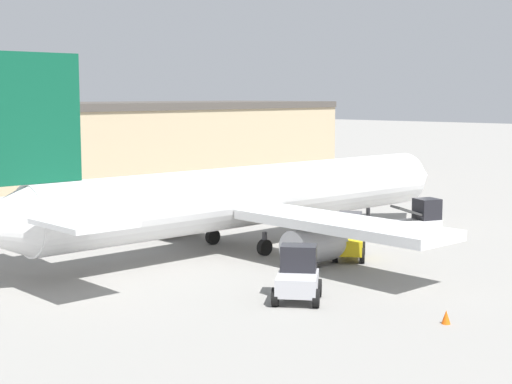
% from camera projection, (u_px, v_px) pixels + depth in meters
% --- Properties ---
extents(ground_plane, '(400.00, 400.00, 0.00)m').
position_uv_depth(ground_plane, '(256.00, 246.00, 46.39)').
color(ground_plane, gray).
extents(terminal_building, '(60.84, 16.62, 8.16)m').
position_uv_depth(terminal_building, '(81.00, 145.00, 76.37)').
color(terminal_building, tan).
rests_on(terminal_building, ground_plane).
extents(airplane, '(35.66, 28.14, 10.85)m').
position_uv_depth(airplane, '(244.00, 197.00, 45.38)').
color(airplane, silver).
rests_on(airplane, ground_plane).
extents(ground_crew_worker, '(0.36, 0.36, 1.62)m').
position_uv_depth(ground_crew_worker, '(438.00, 217.00, 51.83)').
color(ground_crew_worker, '#1E2338').
rests_on(ground_crew_worker, ground_plane).
extents(baggage_tug, '(3.61, 3.19, 2.39)m').
position_uv_depth(baggage_tug, '(350.00, 238.00, 43.15)').
color(baggage_tug, yellow).
rests_on(baggage_tug, ground_plane).
extents(belt_loader_truck, '(3.40, 2.79, 2.52)m').
position_uv_depth(belt_loader_truck, '(418.00, 221.00, 48.45)').
color(belt_loader_truck, silver).
rests_on(belt_loader_truck, ground_plane).
extents(pushback_tug, '(3.28, 3.13, 2.35)m').
position_uv_depth(pushback_tug, '(298.00, 276.00, 34.12)').
color(pushback_tug, '#B2B2B7').
rests_on(pushback_tug, ground_plane).
extents(safety_cone_near, '(0.36, 0.36, 0.55)m').
position_uv_depth(safety_cone_near, '(446.00, 317.00, 30.63)').
color(safety_cone_near, '#EF590F').
rests_on(safety_cone_near, ground_plane).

